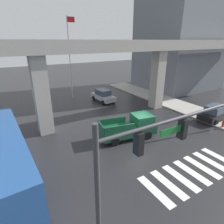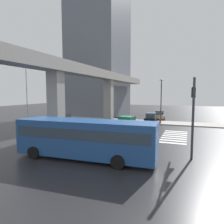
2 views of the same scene
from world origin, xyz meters
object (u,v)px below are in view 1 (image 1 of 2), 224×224
pickup_truck (131,127)px  flagpole (70,54)px  fire_hydrant (223,124)px  city_bus (3,155)px  sedan_silver (103,96)px  traffic_signal_mast (140,160)px  sedan_black (215,113)px

pickup_truck → flagpole: size_ratio=0.46×
pickup_truck → fire_hydrant: 9.78m
city_bus → sedan_silver: bearing=40.4°
pickup_truck → fire_hydrant: size_ratio=6.29×
traffic_signal_mast → fire_hydrant: (14.72, 4.62, -3.96)m
sedan_silver → pickup_truck: bearing=-105.5°
sedan_black → sedan_silver: bearing=120.4°
fire_hydrant → sedan_black: bearing=54.9°
sedan_black → pickup_truck: bearing=171.0°
fire_hydrant → flagpole: size_ratio=0.07×
sedan_black → traffic_signal_mast: size_ratio=0.68×
sedan_silver → traffic_signal_mast: traffic_signal_mast is taller
sedan_silver → flagpole: size_ratio=0.38×
traffic_signal_mast → city_bus: bearing=120.7°
flagpole → pickup_truck: bearing=-89.2°
sedan_black → traffic_signal_mast: bearing=-158.4°
pickup_truck → traffic_signal_mast: bearing=-124.9°
pickup_truck → traffic_signal_mast: (-5.53, -7.92, 3.40)m
fire_hydrant → traffic_signal_mast: bearing=-162.6°
traffic_signal_mast → sedan_black: bearing=21.6°
pickup_truck → city_bus: bearing=-178.4°
sedan_black → flagpole: 20.29m
traffic_signal_mast → flagpole: flagpole is taller
city_bus → sedan_black: (20.41, -1.36, -0.87)m
pickup_truck → city_bus: city_bus is taller
pickup_truck → sedan_silver: (3.01, 10.86, -0.14)m
city_bus → fire_hydrant: bearing=-8.9°
sedan_black → flagpole: bearing=122.8°
sedan_silver → city_bus: bearing=-139.6°
pickup_truck → sedan_black: bearing=-9.0°
sedan_silver → flagpole: flagpole is taller
city_bus → flagpole: size_ratio=0.95×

